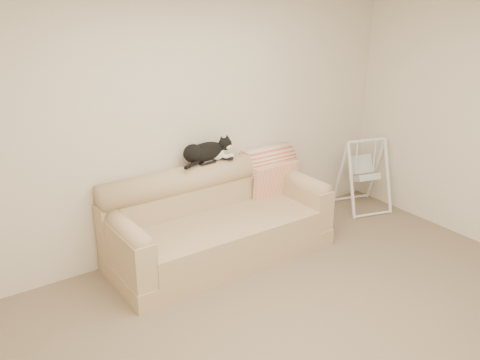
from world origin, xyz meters
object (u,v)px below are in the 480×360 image
Objects in this scene: baby_swing at (364,174)px; remote_b at (225,158)px; tuxedo_cat at (206,152)px; remote_a at (208,162)px; sofa at (216,222)px.

remote_b is at bearing 172.50° from baby_swing.
baby_swing is (2.02, -0.25, -0.58)m from tuxedo_cat.
remote_b is 0.25× the size of tuxedo_cat.
remote_a is 1.18× the size of remote_b.
tuxedo_cat reaches higher than remote_a.
remote_a is 0.21m from remote_b.
remote_a is (0.05, 0.22, 0.56)m from sofa.
remote_a is 0.11m from tuxedo_cat.
remote_b is 0.24m from tuxedo_cat.
tuxedo_cat reaches higher than remote_b.
baby_swing is at bearing -6.32° from remote_a.
remote_a is 2.09m from baby_swing.
remote_b is 0.18× the size of baby_swing.
tuxedo_cat is at bearing 176.27° from remote_b.
baby_swing is (1.81, -0.24, -0.48)m from remote_b.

